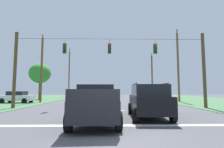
{
  "coord_description": "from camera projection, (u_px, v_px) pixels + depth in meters",
  "views": [
    {
      "loc": [
        -0.11,
        -6.34,
        1.66
      ],
      "look_at": [
        0.29,
        13.07,
        3.46
      ],
      "focal_mm": 28.04,
      "sensor_mm": 36.0,
      "label": 1
    }
  ],
  "objects": [
    {
      "name": "lane_dash_1",
      "position": [
        109.0,
        104.0,
        20.86
      ],
      "size": [
        2.5,
        0.15,
        0.01
      ],
      "primitive_type": "cube",
      "rotation": [
        0.0,
        0.0,
        1.57
      ],
      "color": "white",
      "rests_on": "ground"
    },
    {
      "name": "lane_dash_3",
      "position": [
        109.0,
        98.0,
        36.82
      ],
      "size": [
        2.5,
        0.15,
        0.01
      ],
      "primitive_type": "cube",
      "rotation": [
        0.0,
        0.0,
        1.57
      ],
      "color": "white",
      "rests_on": "ground"
    },
    {
      "name": "utility_pole_mid_right",
      "position": [
        178.0,
        65.0,
        25.58
      ],
      "size": [
        0.29,
        1.74,
        10.73
      ],
      "color": "brown",
      "rests_on": "ground"
    },
    {
      "name": "distant_car_crossing_white",
      "position": [
        17.0,
        97.0,
        22.87
      ],
      "size": [
        4.34,
        2.1,
        1.52
      ],
      "color": "silver",
      "rests_on": "ground"
    },
    {
      "name": "utility_pole_far_right",
      "position": [
        152.0,
        76.0,
        41.02
      ],
      "size": [
        0.33,
        1.84,
        10.42
      ],
      "color": "brown",
      "rests_on": "ground"
    },
    {
      "name": "lane_dash_2",
      "position": [
        109.0,
        101.0,
        26.84
      ],
      "size": [
        2.5,
        0.15,
        0.01
      ],
      "primitive_type": "cube",
      "rotation": [
        0.0,
        0.0,
        1.57
      ],
      "color": "white",
      "rests_on": "ground"
    },
    {
      "name": "distant_car_oncoming",
      "position": [
        102.0,
        97.0,
        23.11
      ],
      "size": [
        4.36,
        2.15,
        1.52
      ],
      "color": "silver",
      "rests_on": "ground"
    },
    {
      "name": "overhead_signal_span",
      "position": [
        110.0,
        66.0,
        16.52
      ],
      "size": [
        18.16,
        0.31,
        7.16
      ],
      "color": "brown",
      "rests_on": "ground"
    },
    {
      "name": "ground_plane",
      "position": [
        111.0,
        137.0,
        6.16
      ],
      "size": [
        120.0,
        120.0,
        0.0
      ],
      "primitive_type": "plane",
      "color": "#47474C"
    },
    {
      "name": "utility_pole_far_left",
      "position": [
        69.0,
        73.0,
        41.18
      ],
      "size": [
        0.28,
        2.0,
        11.65
      ],
      "color": "brown",
      "rests_on": "ground"
    },
    {
      "name": "pickup_truck",
      "position": [
        95.0,
        104.0,
        9.0
      ],
      "size": [
        2.47,
        5.48,
        1.95
      ],
      "color": "black",
      "rests_on": "ground"
    },
    {
      "name": "lane_dash_0",
      "position": [
        110.0,
        111.0,
        14.2
      ],
      "size": [
        2.5,
        0.15,
        0.01
      ],
      "primitive_type": "cube",
      "rotation": [
        0.0,
        0.0,
        1.57
      ],
      "color": "white",
      "rests_on": "ground"
    },
    {
      "name": "suv_black",
      "position": [
        148.0,
        100.0,
        10.66
      ],
      "size": [
        2.41,
        4.89,
        2.05
      ],
      "color": "black",
      "rests_on": "ground"
    },
    {
      "name": "tree_roadside_far_right",
      "position": [
        40.0,
        73.0,
        32.27
      ],
      "size": [
        3.87,
        3.87,
        6.59
      ],
      "color": "brown",
      "rests_on": "ground"
    },
    {
      "name": "stop_bar_stripe",
      "position": [
        111.0,
        125.0,
        8.22
      ],
      "size": [
        15.14,
        0.45,
        0.01
      ],
      "primitive_type": "cube",
      "color": "white",
      "rests_on": "ground"
    },
    {
      "name": "utility_pole_mid_left",
      "position": [
        42.0,
        68.0,
        24.01
      ],
      "size": [
        0.28,
        1.75,
        9.42
      ],
      "color": "brown",
      "rests_on": "ground"
    }
  ]
}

